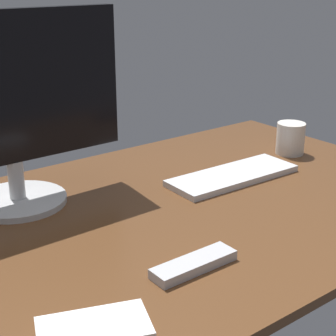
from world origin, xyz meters
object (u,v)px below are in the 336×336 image
tv_remote (194,264)px  coffee_mug (290,138)px  monitor (8,103)px  keyboard (233,176)px  notepad (94,327)px

tv_remote → coffee_mug: size_ratio=1.85×
monitor → keyboard: size_ratio=1.51×
notepad → coffee_mug: bearing=22.9°
notepad → tv_remote: bearing=10.1°
keyboard → tv_remote: 45.63cm
coffee_mug → notepad: bearing=-157.1°
monitor → tv_remote: 53.01cm
coffee_mug → notepad: size_ratio=0.54×
monitor → coffee_mug: bearing=-11.0°
keyboard → coffee_mug: size_ratio=3.86×
monitor → coffee_mug: (76.54, -13.88, -18.75)cm
monitor → tv_remote: (13.36, -46.17, -22.35)cm
monitor → notepad: (-9.42, -50.25, -22.91)cm
tv_remote → notepad: size_ratio=1.00×
tv_remote → keyboard: bearing=37.2°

